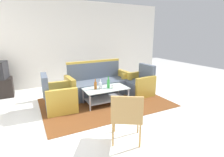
# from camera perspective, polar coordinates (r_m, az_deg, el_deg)

# --- Properties ---
(ground_plane) EXTENTS (14.00, 14.00, 0.00)m
(ground_plane) POSITION_cam_1_polar(r_m,az_deg,el_deg) (3.89, 3.30, -11.92)
(ground_plane) COLOR white
(wall_back) EXTENTS (6.52, 0.12, 2.80)m
(wall_back) POSITION_cam_1_polar(r_m,az_deg,el_deg) (6.32, -10.84, 11.26)
(wall_back) COLOR silver
(wall_back) RESTS_ON ground
(rug) EXTENTS (3.11, 2.10, 0.01)m
(rug) POSITION_cam_1_polar(r_m,az_deg,el_deg) (4.54, -2.08, -7.82)
(rug) COLOR brown
(rug) RESTS_ON ground
(couch) EXTENTS (1.83, 0.82, 0.96)m
(couch) POSITION_cam_1_polar(r_m,az_deg,el_deg) (5.04, -4.46, -1.84)
(couch) COLOR #4C5666
(couch) RESTS_ON rug
(armchair_left) EXTENTS (0.74, 0.80, 0.85)m
(armchair_left) POSITION_cam_1_polar(r_m,az_deg,el_deg) (4.22, -17.00, -6.13)
(armchair_left) COLOR #4C5666
(armchair_left) RESTS_ON rug
(armchair_right) EXTENTS (0.75, 0.80, 0.85)m
(armchair_right) POSITION_cam_1_polar(r_m,az_deg,el_deg) (5.12, 8.84, -2.04)
(armchair_right) COLOR #4C5666
(armchair_right) RESTS_ON rug
(coffee_table) EXTENTS (1.10, 0.60, 0.40)m
(coffee_table) POSITION_cam_1_polar(r_m,az_deg,el_deg) (4.39, -2.08, -4.88)
(coffee_table) COLOR silver
(coffee_table) RESTS_ON rug
(bottle_green) EXTENTS (0.07, 0.07, 0.30)m
(bottle_green) POSITION_cam_1_polar(r_m,az_deg,el_deg) (4.33, -1.19, -1.67)
(bottle_green) COLOR #2D8C38
(bottle_green) RESTS_ON coffee_table
(bottle_brown) EXTENTS (0.07, 0.07, 0.25)m
(bottle_brown) POSITION_cam_1_polar(r_m,az_deg,el_deg) (4.26, -5.43, -2.24)
(bottle_brown) COLOR brown
(bottle_brown) RESTS_ON coffee_table
(bottle_clear) EXTENTS (0.08, 0.08, 0.23)m
(bottle_clear) POSITION_cam_1_polar(r_m,az_deg,el_deg) (4.30, -3.81, -2.18)
(bottle_clear) COLOR silver
(bottle_clear) RESTS_ON coffee_table
(cup) EXTENTS (0.08, 0.08, 0.10)m
(cup) POSITION_cam_1_polar(r_m,az_deg,el_deg) (4.32, 0.34, -2.57)
(cup) COLOR silver
(cup) RESTS_ON coffee_table
(wicker_chair) EXTENTS (0.66, 0.66, 0.84)m
(wicker_chair) POSITION_cam_1_polar(r_m,az_deg,el_deg) (2.81, 4.82, -11.58)
(wicker_chair) COLOR #AD844C
(wicker_chair) RESTS_ON ground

